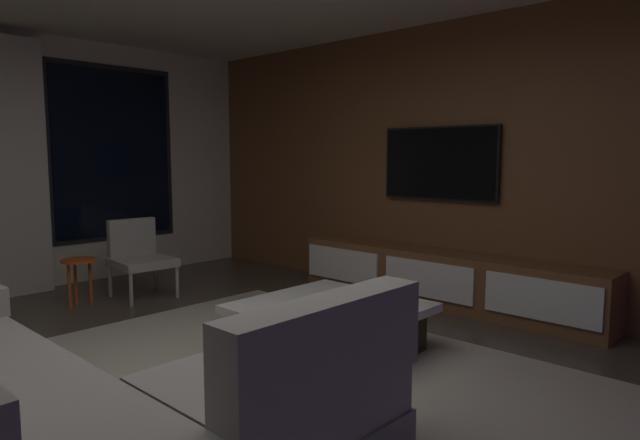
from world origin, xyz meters
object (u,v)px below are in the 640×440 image
(side_stool, at_px, (79,268))
(media_console, at_px, (445,280))
(sectional_couch, at_px, (63,410))
(accent_chair_near_window, at_px, (139,254))
(book_stack_on_coffee_table, at_px, (303,303))
(coffee_table, at_px, (330,327))
(mounted_tv, at_px, (439,163))

(side_stool, relative_size, media_console, 0.15)
(sectional_couch, relative_size, side_stool, 5.43)
(sectional_couch, relative_size, accent_chair_near_window, 3.21)
(book_stack_on_coffee_table, relative_size, side_stool, 0.63)
(media_console, bearing_deg, coffee_table, -178.27)
(accent_chair_near_window, height_order, media_console, accent_chair_near_window)
(sectional_couch, height_order, book_stack_on_coffee_table, sectional_couch)
(sectional_couch, relative_size, coffee_table, 2.16)
(coffee_table, distance_m, side_stool, 2.66)
(media_console, relative_size, mounted_tv, 2.51)
(coffee_table, xyz_separation_m, side_stool, (-0.69, 2.56, 0.19))
(sectional_couch, distance_m, side_stool, 2.99)
(sectional_couch, distance_m, coffee_table, 1.96)
(sectional_couch, height_order, side_stool, sectional_couch)
(book_stack_on_coffee_table, height_order, mounted_tv, mounted_tv)
(accent_chair_near_window, bearing_deg, side_stool, 176.63)
(media_console, bearing_deg, side_stool, 133.37)
(book_stack_on_coffee_table, height_order, side_stool, side_stool)
(accent_chair_near_window, bearing_deg, book_stack_on_coffee_table, -91.52)
(coffee_table, distance_m, mounted_tv, 2.21)
(sectional_couch, bearing_deg, coffee_table, 4.49)
(side_stool, bearing_deg, accent_chair_near_window, -3.37)
(book_stack_on_coffee_table, xyz_separation_m, media_console, (1.84, -0.06, -0.13))
(mounted_tv, bearing_deg, coffee_table, -172.37)
(book_stack_on_coffee_table, relative_size, accent_chair_near_window, 0.37)
(coffee_table, xyz_separation_m, accent_chair_near_window, (-0.10, 2.52, 0.25))
(coffee_table, relative_size, side_stool, 2.52)
(sectional_couch, relative_size, mounted_tv, 2.02)
(coffee_table, relative_size, accent_chair_near_window, 1.49)
(sectional_couch, bearing_deg, media_console, 3.22)
(coffee_table, xyz_separation_m, mounted_tv, (1.86, 0.25, 1.16))
(book_stack_on_coffee_table, distance_m, mounted_tv, 2.24)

